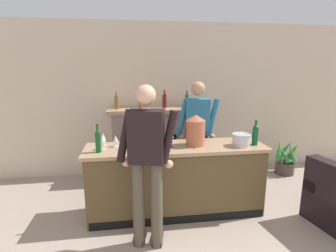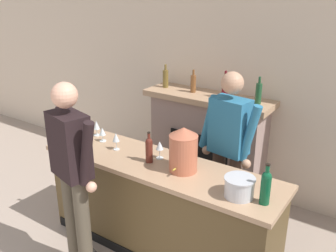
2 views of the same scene
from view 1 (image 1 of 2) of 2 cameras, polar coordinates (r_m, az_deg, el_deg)
name	(u,v)px [view 1 (image 1 of 2)]	position (r m, az deg, el deg)	size (l,w,h in m)	color
wall_back_panel	(163,100)	(4.89, -1.05, 5.73)	(12.00, 0.07, 2.75)	beige
bar_counter	(176,180)	(3.61, 1.75, -11.59)	(2.37, 0.64, 0.95)	brown
fireplace_stone	(153,142)	(4.75, -3.27, -3.51)	(1.57, 0.52, 1.58)	gray
potted_plant_corner	(286,159)	(5.41, 24.25, -6.67)	(0.45, 0.43, 0.66)	#4B3F3D
person_customer	(147,161)	(2.78, -4.63, -7.62)	(0.64, 0.37, 1.79)	#4D4436
person_bartender	(197,133)	(4.06, 6.35, -1.49)	(0.65, 0.34, 1.76)	#4D3A30
copper_dispenser	(196,130)	(3.46, 6.01, -0.87)	(0.25, 0.29, 0.41)	#BB6346
ice_bucket_steel	(241,140)	(3.57, 15.65, -2.91)	(0.24, 0.24, 0.16)	silver
wine_bottle_port_short	(255,134)	(3.65, 18.47, -1.68)	(0.08, 0.08, 0.33)	#0D4A2A
wine_bottle_burgundy_dark	(98,140)	(3.27, -14.98, -2.98)	(0.07, 0.07, 0.34)	#144E21
wine_bottle_merlot_tall	(170,137)	(3.37, 0.38, -2.40)	(0.07, 0.07, 0.30)	#5A231A
wine_glass_back_row	(102,139)	(3.38, -14.12, -2.82)	(0.08, 0.08, 0.18)	silver
wine_glass_front_left	(136,138)	(3.38, -7.05, -2.60)	(0.07, 0.07, 0.18)	silver
wine_glass_by_dispenser	(171,135)	(3.49, 0.67, -2.02)	(0.07, 0.07, 0.17)	silver
wine_glass_mid_counter	(103,137)	(3.55, -13.95, -2.34)	(0.07, 0.07, 0.17)	silver
wine_glass_front_right	(116,139)	(3.46, -11.35, -2.77)	(0.07, 0.07, 0.15)	silver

